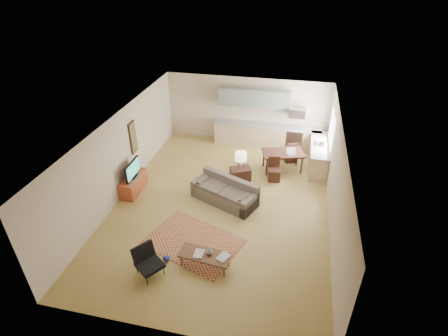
% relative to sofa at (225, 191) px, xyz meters
% --- Properties ---
extents(room, '(9.00, 9.00, 9.00)m').
position_rel_sofa_xyz_m(room, '(-0.05, -0.16, 0.97)').
color(room, olive).
rests_on(room, ground).
extents(kitchen_counter_back, '(4.26, 0.64, 0.92)m').
position_rel_sofa_xyz_m(kitchen_counter_back, '(0.85, 4.02, 0.08)').
color(kitchen_counter_back, tan).
rests_on(kitchen_counter_back, ground).
extents(kitchen_counter_right, '(0.64, 2.26, 0.92)m').
position_rel_sofa_xyz_m(kitchen_counter_right, '(2.88, 2.84, 0.08)').
color(kitchen_counter_right, tan).
rests_on(kitchen_counter_right, ground).
extents(kitchen_range, '(0.62, 0.62, 0.90)m').
position_rel_sofa_xyz_m(kitchen_range, '(1.95, 4.02, 0.07)').
color(kitchen_range, '#A5A8AD').
rests_on(kitchen_range, ground).
extents(kitchen_microwave, '(0.62, 0.40, 0.35)m').
position_rel_sofa_xyz_m(kitchen_microwave, '(1.95, 4.04, 1.17)').
color(kitchen_microwave, '#A5A8AD').
rests_on(kitchen_microwave, room).
extents(upper_cabinets, '(2.80, 0.34, 0.70)m').
position_rel_sofa_xyz_m(upper_cabinets, '(0.25, 4.17, 1.57)').
color(upper_cabinets, gray).
rests_on(upper_cabinets, room).
extents(window_right, '(0.02, 1.40, 1.05)m').
position_rel_sofa_xyz_m(window_right, '(3.18, 2.84, 1.17)').
color(window_right, white).
rests_on(window_right, room).
extents(wall_art_left, '(0.06, 0.42, 1.10)m').
position_rel_sofa_xyz_m(wall_art_left, '(-3.26, 0.74, 1.17)').
color(wall_art_left, olive).
rests_on(wall_art_left, room).
extents(triptych, '(1.70, 0.04, 0.50)m').
position_rel_sofa_xyz_m(triptych, '(-0.15, 4.31, 1.37)').
color(triptych, beige).
rests_on(triptych, room).
extents(rug, '(2.88, 2.41, 0.02)m').
position_rel_sofa_xyz_m(rug, '(-0.44, -2.00, -0.37)').
color(rug, maroon).
rests_on(rug, floor).
extents(sofa, '(2.37, 1.73, 0.76)m').
position_rel_sofa_xyz_m(sofa, '(0.00, 0.00, 0.00)').
color(sofa, brown).
rests_on(sofa, floor).
extents(coffee_table, '(1.34, 0.65, 0.39)m').
position_rel_sofa_xyz_m(coffee_table, '(0.10, -2.73, -0.18)').
color(coffee_table, '#553220').
rests_on(coffee_table, floor).
extents(book_a, '(0.24, 0.32, 0.03)m').
position_rel_sofa_xyz_m(book_a, '(-0.16, -2.76, 0.02)').
color(book_a, maroon).
rests_on(book_a, coffee_table).
extents(book_b, '(0.52, 0.53, 0.03)m').
position_rel_sofa_xyz_m(book_b, '(0.47, -2.67, 0.02)').
color(book_b, navy).
rests_on(book_b, coffee_table).
extents(vase, '(0.21, 0.21, 0.18)m').
position_rel_sofa_xyz_m(vase, '(0.21, -2.69, 0.10)').
color(vase, black).
rests_on(vase, coffee_table).
extents(armchair, '(0.92, 0.92, 0.76)m').
position_rel_sofa_xyz_m(armchair, '(-1.14, -3.28, -0.00)').
color(armchair, black).
rests_on(armchair, floor).
extents(tv_credenza, '(0.47, 1.22, 0.56)m').
position_rel_sofa_xyz_m(tv_credenza, '(-3.04, -0.10, -0.10)').
color(tv_credenza, brown).
rests_on(tv_credenza, floor).
extents(tv, '(0.09, 0.94, 0.56)m').
position_rel_sofa_xyz_m(tv, '(-3.00, -0.10, 0.47)').
color(tv, black).
rests_on(tv, tv_credenza).
extents(console_table, '(0.77, 0.66, 0.75)m').
position_rel_sofa_xyz_m(console_table, '(0.34, 0.86, -0.00)').
color(console_table, '#311913').
rests_on(console_table, floor).
extents(table_lamp, '(0.48, 0.48, 0.60)m').
position_rel_sofa_xyz_m(table_lamp, '(0.34, 0.86, 0.68)').
color(table_lamp, beige).
rests_on(table_lamp, console_table).
extents(dining_table, '(1.62, 1.21, 0.73)m').
position_rel_sofa_xyz_m(dining_table, '(1.63, 2.30, -0.01)').
color(dining_table, '#311913').
rests_on(dining_table, floor).
extents(dining_chair_near, '(0.47, 0.49, 0.84)m').
position_rel_sofa_xyz_m(dining_chair_near, '(1.40, 1.57, 0.04)').
color(dining_chair_near, '#311913').
rests_on(dining_chair_near, floor).
extents(dining_chair_far, '(0.53, 0.54, 0.85)m').
position_rel_sofa_xyz_m(dining_chair_far, '(1.85, 3.02, 0.04)').
color(dining_chair_far, '#311913').
rests_on(dining_chair_far, floor).
extents(laptop, '(0.35, 0.30, 0.23)m').
position_rel_sofa_xyz_m(laptop, '(1.91, 2.20, 0.47)').
color(laptop, '#A5A8AD').
rests_on(laptop, dining_table).
extents(soap_bottle, '(0.11, 0.11, 0.19)m').
position_rel_sofa_xyz_m(soap_bottle, '(2.78, 2.87, 0.64)').
color(soap_bottle, beige).
rests_on(soap_bottle, kitchen_counter_right).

